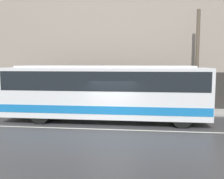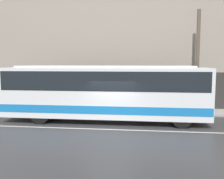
{
  "view_description": "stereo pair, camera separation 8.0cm",
  "coord_description": "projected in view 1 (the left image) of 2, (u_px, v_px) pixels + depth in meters",
  "views": [
    {
      "loc": [
        1.5,
        -12.68,
        3.47
      ],
      "look_at": [
        -0.18,
        1.84,
        1.92
      ],
      "focal_mm": 40.0,
      "sensor_mm": 36.0,
      "label": 1
    },
    {
      "loc": [
        1.58,
        -12.67,
        3.47
      ],
      "look_at": [
        -0.18,
        1.84,
        1.92
      ],
      "focal_mm": 40.0,
      "sensor_mm": 36.0,
      "label": 2
    }
  ],
  "objects": [
    {
      "name": "lane_stripe",
      "position": [
        111.0,
        129.0,
        13.07
      ],
      "size": [
        54.0,
        0.14,
        0.01
      ],
      "color": "beige",
      "rests_on": "ground_plane"
    },
    {
      "name": "transit_bus",
      "position": [
        104.0,
        90.0,
        14.76
      ],
      "size": [
        11.93,
        2.51,
        3.32
      ],
      "color": "white",
      "rests_on": "ground_plane"
    },
    {
      "name": "ground_plane",
      "position": [
        111.0,
        130.0,
        13.07
      ],
      "size": [
        60.0,
        60.0,
        0.0
      ],
      "primitive_type": "plane",
      "color": "#38383A"
    },
    {
      "name": "sidewalk",
      "position": [
        120.0,
        110.0,
        18.1
      ],
      "size": [
        60.0,
        2.2,
        0.13
      ],
      "color": "#A09E99",
      "rests_on": "ground_plane"
    },
    {
      "name": "building_facade",
      "position": [
        121.0,
        29.0,
        18.7
      ],
      "size": [
        60.0,
        0.35,
        12.4
      ],
      "color": "gray",
      "rests_on": "ground_plane"
    },
    {
      "name": "utility_pole_near",
      "position": [
        197.0,
        62.0,
        16.86
      ],
      "size": [
        0.24,
        0.24,
        6.89
      ],
      "color": "brown",
      "rests_on": "sidewalk"
    },
    {
      "name": "pedestrian_waiting",
      "position": [
        144.0,
        101.0,
        17.31
      ],
      "size": [
        0.36,
        0.36,
        1.6
      ],
      "color": "navy",
      "rests_on": "sidewalk"
    }
  ]
}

